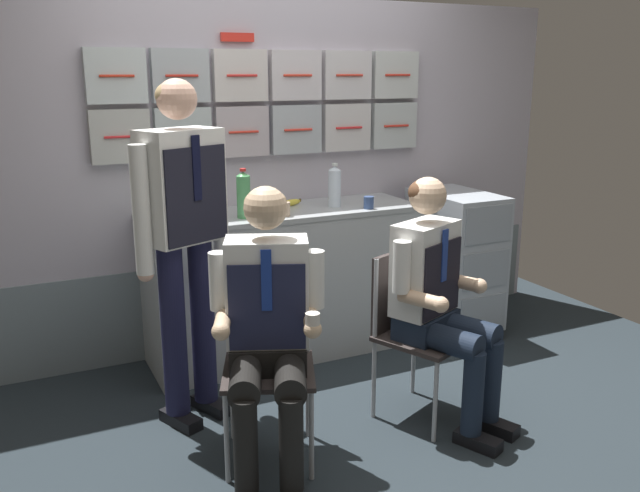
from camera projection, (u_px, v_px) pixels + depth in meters
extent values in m
cube|color=#232B31|center=(374.00, 435.00, 3.31)|extent=(4.80, 4.80, 0.04)
cube|color=#B7B0BF|center=(267.00, 176.00, 4.24)|extent=(4.20, 0.06, 2.15)
cube|color=gray|center=(271.00, 297.00, 4.41)|extent=(4.12, 0.01, 0.56)
cube|color=#B0B2AD|center=(120.00, 136.00, 3.74)|extent=(0.33, 0.06, 0.30)
cylinder|color=red|center=(121.00, 137.00, 3.71)|extent=(0.18, 0.01, 0.01)
cube|color=#B0BDBF|center=(183.00, 134.00, 3.89)|extent=(0.33, 0.06, 0.30)
cylinder|color=red|center=(185.00, 134.00, 3.86)|extent=(0.18, 0.01, 0.01)
cube|color=#B4AAB1|center=(242.00, 132.00, 4.04)|extent=(0.33, 0.06, 0.30)
cylinder|color=red|center=(244.00, 132.00, 4.01)|extent=(0.18, 0.01, 0.01)
cube|color=#AAB2B9|center=(296.00, 129.00, 4.19)|extent=(0.33, 0.06, 0.30)
cylinder|color=red|center=(298.00, 130.00, 4.16)|extent=(0.18, 0.01, 0.01)
cube|color=silver|center=(346.00, 127.00, 4.34)|extent=(0.33, 0.06, 0.30)
cylinder|color=red|center=(349.00, 128.00, 4.31)|extent=(0.18, 0.01, 0.01)
cube|color=#B2BABA|center=(393.00, 125.00, 4.49)|extent=(0.33, 0.06, 0.30)
cylinder|color=red|center=(397.00, 126.00, 4.46)|extent=(0.18, 0.01, 0.01)
cube|color=silver|center=(116.00, 76.00, 3.66)|extent=(0.33, 0.06, 0.30)
cylinder|color=red|center=(117.00, 76.00, 3.62)|extent=(0.18, 0.01, 0.01)
cube|color=#ACB5BC|center=(180.00, 76.00, 3.81)|extent=(0.33, 0.06, 0.30)
cylinder|color=red|center=(182.00, 76.00, 3.77)|extent=(0.18, 0.01, 0.01)
cube|color=silver|center=(240.00, 75.00, 3.96)|extent=(0.33, 0.06, 0.30)
cylinder|color=red|center=(242.00, 76.00, 3.92)|extent=(0.18, 0.01, 0.01)
cube|color=silver|center=(295.00, 75.00, 4.11)|extent=(0.33, 0.06, 0.30)
cylinder|color=red|center=(298.00, 75.00, 4.07)|extent=(0.18, 0.01, 0.01)
cube|color=silver|center=(347.00, 75.00, 4.26)|extent=(0.33, 0.06, 0.30)
cylinder|color=red|center=(350.00, 75.00, 4.22)|extent=(0.18, 0.01, 0.01)
cube|color=silver|center=(395.00, 75.00, 4.41)|extent=(0.33, 0.06, 0.30)
cylinder|color=red|center=(398.00, 75.00, 4.37)|extent=(0.18, 0.01, 0.01)
cube|color=red|center=(237.00, 37.00, 3.91)|extent=(0.20, 0.02, 0.05)
cube|color=#ACB3B6|center=(284.00, 285.00, 4.14)|extent=(1.65, 0.52, 0.88)
cube|color=#9DA3A6|center=(283.00, 212.00, 4.03)|extent=(1.68, 0.53, 0.03)
sphere|color=black|center=(457.00, 342.00, 4.31)|extent=(0.07, 0.07, 0.07)
sphere|color=black|center=(495.00, 334.00, 4.44)|extent=(0.07, 0.07, 0.07)
sphere|color=black|center=(410.00, 315.00, 4.79)|extent=(0.07, 0.07, 0.07)
sphere|color=black|center=(446.00, 308.00, 4.92)|extent=(0.07, 0.07, 0.07)
cube|color=#A6B0BA|center=(454.00, 257.00, 4.49)|extent=(0.40, 0.64, 0.87)
cube|color=#929BA5|center=(483.00, 314.00, 4.29)|extent=(0.35, 0.01, 0.23)
cube|color=#929BA5|center=(486.00, 270.00, 4.21)|extent=(0.35, 0.01, 0.23)
cube|color=#929BA5|center=(489.00, 225.00, 4.14)|extent=(0.35, 0.01, 0.23)
cylinder|color=#28282D|center=(488.00, 204.00, 4.13)|extent=(0.32, 0.02, 0.02)
cylinder|color=#A8AAAF|center=(227.00, 438.00, 2.85)|extent=(0.02, 0.02, 0.42)
cylinder|color=#A8AAAF|center=(312.00, 436.00, 2.87)|extent=(0.02, 0.02, 0.42)
cylinder|color=#A8AAAF|center=(232.00, 398.00, 3.19)|extent=(0.02, 0.02, 0.42)
cylinder|color=#A8AAAF|center=(308.00, 396.00, 3.22)|extent=(0.02, 0.02, 0.42)
cube|color=#342C2A|center=(269.00, 371.00, 2.98)|extent=(0.52, 0.52, 0.02)
cube|color=#342C2A|center=(268.00, 312.00, 3.11)|extent=(0.35, 0.17, 0.40)
cylinder|color=#A8AAAF|center=(229.00, 313.00, 3.09)|extent=(0.02, 0.02, 0.40)
cylinder|color=#A8AAAF|center=(307.00, 312.00, 3.11)|extent=(0.02, 0.02, 0.40)
cylinder|color=black|center=(246.00, 446.00, 2.69)|extent=(0.10, 0.10, 0.41)
cylinder|color=black|center=(291.00, 444.00, 2.70)|extent=(0.10, 0.10, 0.41)
cylinder|color=black|center=(246.00, 376.00, 2.79)|extent=(0.26, 0.39, 0.13)
cylinder|color=black|center=(290.00, 375.00, 2.81)|extent=(0.26, 0.39, 0.13)
cube|color=black|center=(268.00, 357.00, 2.96)|extent=(0.38, 0.31, 0.12)
cube|color=white|center=(267.00, 291.00, 2.90)|extent=(0.40, 0.31, 0.47)
cube|color=#1C203C|center=(267.00, 308.00, 2.82)|extent=(0.30, 0.13, 0.37)
cube|color=navy|center=(266.00, 280.00, 2.78)|extent=(0.04, 0.02, 0.26)
cylinder|color=white|center=(219.00, 281.00, 2.88)|extent=(0.08, 0.08, 0.25)
cylinder|color=#D4B18C|center=(223.00, 322.00, 2.82)|extent=(0.15, 0.24, 0.07)
sphere|color=#D4B18C|center=(221.00, 331.00, 2.71)|extent=(0.08, 0.08, 0.08)
cylinder|color=white|center=(315.00, 279.00, 2.90)|extent=(0.08, 0.08, 0.25)
cylinder|color=#D4B18C|center=(311.00, 320.00, 2.84)|extent=(0.15, 0.24, 0.07)
sphere|color=#D4B18C|center=(313.00, 329.00, 2.74)|extent=(0.08, 0.08, 0.08)
cylinder|color=silver|center=(313.00, 320.00, 2.73)|extent=(0.06, 0.06, 0.06)
sphere|color=#D4B18C|center=(265.00, 208.00, 2.81)|extent=(0.19, 0.19, 0.19)
ellipsoid|color=tan|center=(265.00, 203.00, 2.82)|extent=(0.23, 0.22, 0.13)
cylinder|color=#A8AAAF|center=(435.00, 402.00, 3.16)|extent=(0.02, 0.02, 0.42)
cylinder|color=#A8AAAF|center=(473.00, 376.00, 3.43)|extent=(0.02, 0.02, 0.42)
cylinder|color=#A8AAAF|center=(374.00, 379.00, 3.39)|extent=(0.02, 0.02, 0.42)
cylinder|color=#A8AAAF|center=(414.00, 357.00, 3.66)|extent=(0.02, 0.02, 0.42)
cube|color=#342C2A|center=(425.00, 337.00, 3.36)|extent=(0.52, 0.52, 0.02)
cube|color=#342C2A|center=(395.00, 289.00, 3.42)|extent=(0.35, 0.17, 0.40)
cylinder|color=#A8AAAF|center=(376.00, 298.00, 3.29)|extent=(0.02, 0.02, 0.40)
cylinder|color=#A8AAAF|center=(416.00, 282.00, 3.55)|extent=(0.02, 0.02, 0.40)
cube|color=black|center=(478.00, 441.00, 3.16)|extent=(0.17, 0.24, 0.06)
cube|color=black|center=(495.00, 427.00, 3.29)|extent=(0.17, 0.24, 0.06)
cylinder|color=#172132|center=(473.00, 393.00, 3.13)|extent=(0.10, 0.10, 0.41)
cylinder|color=#172132|center=(491.00, 380.00, 3.25)|extent=(0.10, 0.10, 0.41)
cylinder|color=#172132|center=(445.00, 339.00, 3.17)|extent=(0.26, 0.38, 0.13)
cylinder|color=#172132|center=(464.00, 329.00, 3.30)|extent=(0.26, 0.38, 0.13)
cube|color=#172132|center=(426.00, 324.00, 3.34)|extent=(0.37, 0.31, 0.12)
cube|color=white|center=(425.00, 268.00, 3.28)|extent=(0.39, 0.31, 0.45)
cube|color=black|center=(442.00, 279.00, 3.22)|extent=(0.29, 0.13, 0.36)
cube|color=navy|center=(445.00, 256.00, 3.19)|extent=(0.04, 0.02, 0.25)
cylinder|color=white|center=(402.00, 267.00, 3.12)|extent=(0.08, 0.08, 0.25)
cylinder|color=beige|center=(422.00, 300.00, 3.11)|extent=(0.15, 0.24, 0.07)
sphere|color=beige|center=(441.00, 305.00, 3.04)|extent=(0.08, 0.08, 0.08)
cylinder|color=white|center=(447.00, 250.00, 3.41)|extent=(0.08, 0.08, 0.25)
cylinder|color=beige|center=(461.00, 282.00, 3.37)|extent=(0.15, 0.24, 0.07)
sphere|color=beige|center=(479.00, 286.00, 3.30)|extent=(0.08, 0.08, 0.08)
sphere|color=beige|center=(428.00, 196.00, 3.19)|extent=(0.18, 0.18, 0.18)
ellipsoid|color=brown|center=(425.00, 192.00, 3.19)|extent=(0.23, 0.22, 0.13)
cube|color=black|center=(181.00, 419.00, 3.36)|extent=(0.18, 0.26, 0.06)
cube|color=black|center=(212.00, 405.00, 3.50)|extent=(0.18, 0.26, 0.06)
cylinder|color=#191A39|center=(174.00, 331.00, 3.27)|extent=(0.12, 0.12, 0.87)
cylinder|color=#191A39|center=(203.00, 321.00, 3.40)|extent=(0.12, 0.12, 0.87)
cube|color=white|center=(181.00, 186.00, 3.16)|extent=(0.43, 0.35, 0.53)
cube|color=black|center=(197.00, 196.00, 3.09)|extent=(0.32, 0.15, 0.45)
cube|color=black|center=(197.00, 168.00, 3.06)|extent=(0.04, 0.02, 0.30)
cylinder|color=white|center=(141.00, 211.00, 3.01)|extent=(0.08, 0.08, 0.59)
sphere|color=#E1AD92|center=(146.00, 274.00, 3.09)|extent=(0.08, 0.08, 0.08)
cylinder|color=white|center=(219.00, 197.00, 3.34)|extent=(0.08, 0.08, 0.59)
sphere|color=#E1AD92|center=(221.00, 254.00, 3.42)|extent=(0.08, 0.08, 0.08)
sphere|color=#E1AD92|center=(177.00, 99.00, 3.06)|extent=(0.19, 0.19, 0.19)
ellipsoid|color=tan|center=(175.00, 95.00, 3.06)|extent=(0.23, 0.23, 0.13)
cylinder|color=#4C9B5A|center=(244.00, 197.00, 3.78)|extent=(0.08, 0.08, 0.24)
cone|color=#4C9B5A|center=(243.00, 174.00, 3.75)|extent=(0.08, 0.08, 0.02)
cylinder|color=red|center=(243.00, 170.00, 3.74)|extent=(0.04, 0.04, 0.02)
cylinder|color=#519B5A|center=(183.00, 193.00, 3.93)|extent=(0.06, 0.06, 0.23)
cone|color=#519B5A|center=(182.00, 171.00, 3.89)|extent=(0.06, 0.06, 0.02)
cylinder|color=black|center=(182.00, 167.00, 3.89)|extent=(0.03, 0.03, 0.02)
cylinder|color=#489F55|center=(157.00, 202.00, 3.72)|extent=(0.08, 0.08, 0.20)
cone|color=#489F55|center=(155.00, 182.00, 3.69)|extent=(0.08, 0.08, 0.02)
cylinder|color=black|center=(155.00, 178.00, 3.69)|extent=(0.04, 0.04, 0.02)
cylinder|color=silver|center=(335.00, 188.00, 4.10)|extent=(0.08, 0.08, 0.22)
cone|color=silver|center=(335.00, 168.00, 4.07)|extent=(0.08, 0.08, 0.02)
cylinder|color=silver|center=(335.00, 164.00, 4.06)|extent=(0.03, 0.03, 0.02)
cylinder|color=silver|center=(186.00, 217.00, 3.68)|extent=(0.06, 0.06, 0.06)
cylinder|color=#382114|center=(186.00, 213.00, 3.67)|extent=(0.05, 0.05, 0.01)
cylinder|color=silver|center=(222.00, 205.00, 3.99)|extent=(0.07, 0.07, 0.07)
cylinder|color=#382114|center=(222.00, 200.00, 3.98)|extent=(0.06, 0.06, 0.01)
cylinder|color=navy|center=(369.00, 203.00, 4.05)|extent=(0.06, 0.06, 0.07)
cylinder|color=#382114|center=(369.00, 197.00, 4.04)|extent=(0.05, 0.05, 0.01)
cylinder|color=tan|center=(285.00, 209.00, 3.84)|extent=(0.06, 0.06, 0.08)
cylinder|color=#382114|center=(285.00, 203.00, 3.83)|extent=(0.05, 0.05, 0.01)
ellipsoid|color=yellow|center=(291.00, 203.00, 4.14)|extent=(0.17, 0.10, 0.04)
cylinder|color=#4C3819|center=(300.00, 200.00, 4.20)|extent=(0.01, 0.01, 0.02)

